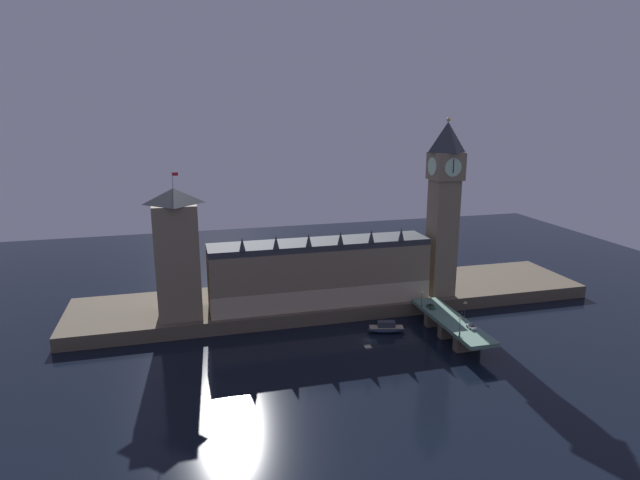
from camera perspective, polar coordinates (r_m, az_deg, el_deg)
The scene contains 14 objects.
ground_plane at distance 199.98m, azimuth 5.15°, elevation -10.60°, with size 400.00×400.00×0.00m, color black.
embankment at distance 233.21m, azimuth 1.88°, elevation -6.20°, with size 220.00×42.00×5.34m.
parliament_hall at distance 216.44m, azimuth -0.01°, elevation -3.46°, with size 88.86×17.49×30.99m.
clock_tower at distance 226.82m, azimuth 13.06°, elevation 3.77°, with size 12.37×12.48×73.78m.
victoria_tower at distance 206.88m, azimuth -14.98°, elevation -1.36°, with size 16.22×16.22×55.13m.
bridge at distance 205.90m, azimuth 13.83°, elevation -8.75°, with size 10.94×46.00×7.05m.
car_northbound_lead at distance 213.84m, azimuth 11.74°, elevation -6.95°, with size 1.96×4.27×1.44m.
car_southbound_lead at distance 198.23m, azimuth 15.85°, elevation -8.90°, with size 2.11×4.09×1.47m.
pedestrian_near_rail at distance 190.96m, azimuth 14.69°, elevation -9.64°, with size 0.38×0.38×1.69m.
pedestrian_mid_walk at distance 208.07m, azimuth 14.88°, elevation -7.64°, with size 0.38×0.38×1.83m.
street_lamp_near at distance 189.19m, azimuth 14.69°, elevation -8.70°, with size 1.34×0.60×7.16m.
street_lamp_mid at distance 206.13m, azimuth 15.22°, elevation -6.98°, with size 1.34×0.60×6.33m.
street_lamp_far at distance 213.58m, azimuth 10.81°, elevation -5.99°, with size 1.34×0.60×6.32m.
boat_upstream at distance 206.87m, azimuth 7.08°, elevation -9.32°, with size 15.15×8.11×4.32m.
Camera 1 is at (-63.68, -170.61, 82.65)m, focal length 30.00 mm.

